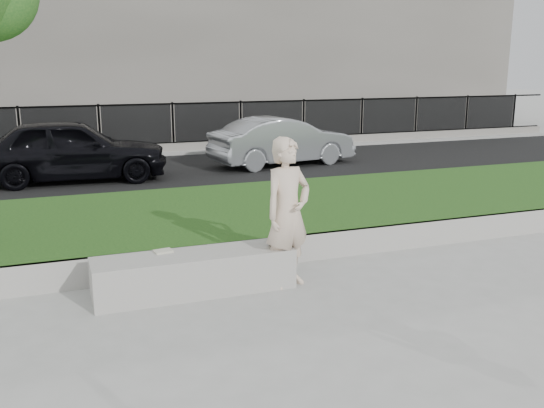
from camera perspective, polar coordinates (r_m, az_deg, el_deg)
name	(u,v)px	position (r m, az deg, el deg)	size (l,w,h in m)	color
ground	(244,298)	(7.54, -2.67, -8.83)	(90.00, 90.00, 0.00)	gray
grass_bank	(188,223)	(10.23, -7.87, -1.78)	(34.00, 4.00, 0.40)	#0C3310
grass_kerb	(220,258)	(8.41, -4.88, -5.05)	(34.00, 0.08, 0.40)	gray
street	(139,177)	(15.56, -12.38, 2.54)	(34.00, 7.00, 0.04)	black
far_pavement	(118,151)	(19.97, -14.30, 4.88)	(34.00, 3.00, 0.12)	gray
iron_fence	(121,139)	(18.92, -14.03, 5.92)	(32.00, 0.30, 1.50)	slate
building_facade	(90,7)	(26.83, -16.73, 17.38)	(34.00, 10.00, 10.00)	#5C5750
stone_bench	(195,273)	(7.69, -7.28, -6.46)	(2.50, 0.63, 0.51)	gray
man	(287,213)	(7.69, 1.47, -0.83)	(0.70, 0.46, 1.93)	beige
book	(163,251)	(7.71, -10.21, -4.39)	(0.22, 0.16, 0.03)	beige
car_dark	(71,150)	(15.18, -18.39, 4.88)	(1.79, 4.44, 1.51)	black
car_silver	(282,141)	(16.73, 0.99, 5.94)	(1.40, 4.00, 1.32)	gray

